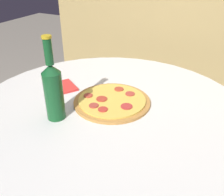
% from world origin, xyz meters
% --- Properties ---
extents(table, '(1.02, 1.02, 0.71)m').
position_xyz_m(table, '(0.00, 0.00, 0.53)').
color(table, silver).
rests_on(table, ground_plane).
extents(fence_panel, '(1.67, 0.04, 1.79)m').
position_xyz_m(fence_panel, '(0.00, 0.84, 0.89)').
color(fence_panel, tan).
rests_on(fence_panel, ground_plane).
extents(pizza, '(0.28, 0.28, 0.02)m').
position_xyz_m(pizza, '(-0.01, 0.03, 0.72)').
color(pizza, '#B77F3D').
rests_on(pizza, table).
extents(beer_bottle, '(0.06, 0.06, 0.28)m').
position_xyz_m(beer_bottle, '(-0.13, -0.14, 0.82)').
color(beer_bottle, '#144C23').
rests_on(beer_bottle, table).
extents(napkin, '(0.13, 0.12, 0.01)m').
position_xyz_m(napkin, '(-0.23, 0.06, 0.71)').
color(napkin, red).
rests_on(napkin, table).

